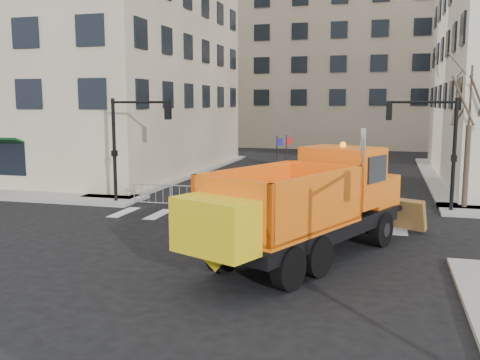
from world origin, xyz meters
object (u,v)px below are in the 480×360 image
(newspaper_box, at_px, (339,197))
(cop_a, at_px, (347,206))
(plow_truck, at_px, (305,203))
(cop_b, at_px, (368,202))
(worker, at_px, (206,188))
(cop_c, at_px, (373,209))

(newspaper_box, bearing_deg, cop_a, -89.20)
(plow_truck, relative_size, cop_b, 6.55)
(plow_truck, xyz_separation_m, cop_a, (1.04, 4.62, -0.90))
(plow_truck, bearing_deg, cop_a, 11.18)
(cop_b, distance_m, worker, 7.97)
(newspaper_box, bearing_deg, cop_b, -64.55)
(plow_truck, height_order, cop_b, plow_truck)
(cop_a, distance_m, worker, 7.78)
(cop_a, relative_size, cop_b, 1.18)
(worker, relative_size, newspaper_box, 1.49)
(plow_truck, bearing_deg, cop_c, -2.02)
(plow_truck, relative_size, cop_a, 5.55)
(cop_b, height_order, worker, worker)
(cop_a, relative_size, worker, 1.26)
(plow_truck, relative_size, newspaper_box, 10.38)
(cop_c, bearing_deg, plow_truck, 33.47)
(plow_truck, distance_m, cop_a, 4.82)
(cop_b, xyz_separation_m, worker, (-7.87, 1.26, 0.10))
(plow_truck, distance_m, newspaper_box, 8.59)
(cop_b, distance_m, cop_c, 2.22)
(plow_truck, height_order, cop_c, plow_truck)
(worker, bearing_deg, newspaper_box, 2.98)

